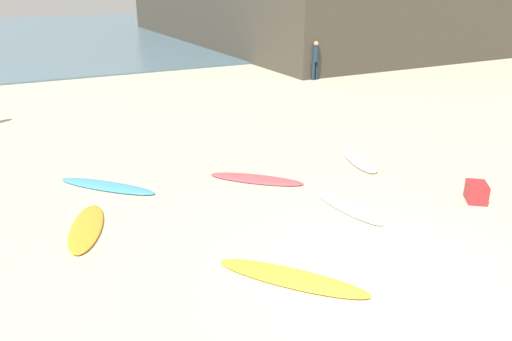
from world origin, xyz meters
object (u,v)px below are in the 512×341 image
Objects in this scene: surfboard_0 at (292,278)px; beachgoer_near at (316,58)px; beach_cooler at (476,192)px; surfboard_3 at (107,186)px; surfboard_1 at (359,159)px; surfboard_4 at (348,207)px; surfboard_5 at (86,228)px; surfboard_2 at (256,179)px.

beachgoer_near reaches higher than surfboard_0.
surfboard_3 is at bearing 147.34° from beach_cooler.
surfboard_3 is at bearing -173.50° from surfboard_1.
beachgoer_near is at bearing -163.97° from surfboard_0.
surfboard_5 is (-4.84, 1.49, 0.01)m from surfboard_4.
surfboard_2 is 12.19m from beachgoer_near.
surfboard_0 is at bearing -149.83° from surfboard_4.
beachgoer_near is 3.19× the size of beach_cooler.
surfboard_1 is at bearing 41.73° from surfboard_4.
surfboard_4 is at bearing -81.17° from surfboard_3.
surfboard_1 is 6.16m from surfboard_3.
beachgoer_near is at bearing 53.77° from surfboard_4.
surfboard_1 is 0.99× the size of surfboard_5.
surfboard_2 is 3.94m from surfboard_5.
surfboard_3 is at bearing -153.43° from beachgoer_near.
beach_cooler reaches higher than surfboard_4.
surfboard_3 is (-6.03, 1.23, -0.01)m from surfboard_1.
beach_cooler is (7.41, -2.44, 0.16)m from surfboard_5.
surfboard_0 is 1.44× the size of beachgoer_near.
surfboard_4 is (0.95, -2.16, 0.00)m from surfboard_2.
surfboard_0 is 4.05m from surfboard_2.
surfboard_0 is 4.95m from beach_cooler.
surfboard_3 reaches higher than surfboard_4.
surfboard_5 is (-0.76, -1.83, 0.00)m from surfboard_3.
surfboard_4 is 13.40m from beachgoer_near.
surfboard_4 is (4.08, -3.32, -0.00)m from surfboard_3.
surfboard_0 is at bearing -171.78° from beach_cooler.
beach_cooler is at bearing -25.43° from surfboard_4.
beachgoer_near is at bearing -176.51° from surfboard_2.
surfboard_2 is 4.70m from beach_cooler.
beachgoer_near reaches higher than surfboard_4.
surfboard_5 is 15.41m from beachgoer_near.
surfboard_3 is 1.27× the size of surfboard_4.
surfboard_0 is 4.60× the size of beach_cooler.
beachgoer_near is (4.93, 9.37, 0.90)m from surfboard_1.
beach_cooler reaches higher than surfboard_0.
surfboard_5 is (-3.89, -0.67, 0.01)m from surfboard_2.
surfboard_0 is at bearing -112.56° from surfboard_3.
beachgoer_near is at bearing 70.87° from beach_cooler.
beach_cooler is (2.57, -0.95, 0.17)m from surfboard_4.
surfboard_0 is 1.26× the size of surfboard_1.
surfboard_1 is 0.88× the size of surfboard_2.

